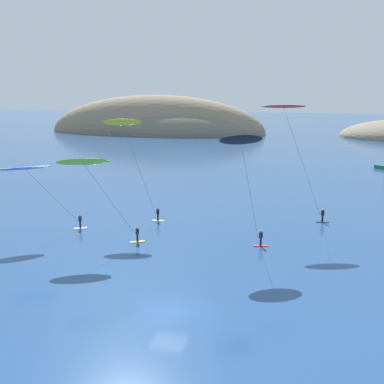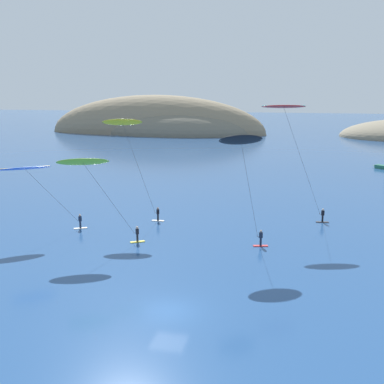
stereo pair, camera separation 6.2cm
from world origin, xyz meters
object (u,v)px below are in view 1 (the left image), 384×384
Objects in this scene: kitesurfer_lime at (88,168)px; kitesurfer_yellow at (126,132)px; kitesurfer_black at (243,148)px; kitesurfer_red at (288,117)px; kitesurfer_blue at (30,173)px.

kitesurfer_yellow is at bearing 86.49° from kitesurfer_lime.
kitesurfer_black reaches higher than kitesurfer_lime.
kitesurfer_blue is at bearing -157.74° from kitesurfer_red.
kitesurfer_black is (15.06, 2.58, 2.09)m from kitesurfer_lime.
kitesurfer_black is (22.72, 0.62, 3.25)m from kitesurfer_blue.
kitesurfer_black is at bearing 1.56° from kitesurfer_blue.
kitesurfer_blue is at bearing -138.13° from kitesurfer_yellow.
kitesurfer_blue is 22.96m from kitesurfer_black.
kitesurfer_red reaches higher than kitesurfer_lime.
kitesurfer_blue is 11.74m from kitesurfer_yellow.
kitesurfer_blue is (-26.48, -10.84, -5.67)m from kitesurfer_red.
kitesurfer_yellow is at bearing -169.26° from kitesurfer_red.
kitesurfer_red is at bearing 34.21° from kitesurfer_lime.
kitesurfer_blue is 0.62× the size of kitesurfer_yellow.
kitesurfer_red is 11.16m from kitesurfer_black.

